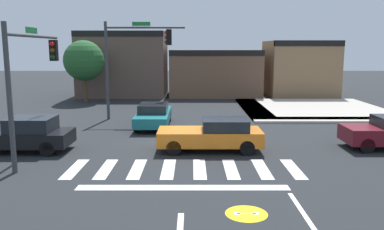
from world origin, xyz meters
TOP-DOWN VIEW (x-y plane):
  - ground_plane at (0.00, 0.00)m, footprint 120.00×120.00m
  - crosswalk_near at (0.00, -4.50)m, footprint 8.52×2.48m
  - bike_detector_marking at (1.76, -8.53)m, footprint 1.15×1.15m
  - curb_corner_northeast at (8.49, 9.42)m, footprint 10.00×10.60m
  - storefront_row at (1.19, 19.20)m, footprint 23.41×7.02m
  - traffic_signal_southwest at (-6.04, -2.80)m, footprint 0.32×5.27m
  - traffic_signal_northwest at (-3.26, 5.98)m, footprint 4.91×0.32m
  - car_orange at (1.20, -1.78)m, footprint 4.47×1.85m
  - car_teal at (-1.88, 3.58)m, footprint 1.78×4.77m
  - car_black at (-7.02, -1.93)m, footprint 4.45×1.84m
  - roadside_tree at (-8.50, 14.00)m, footprint 3.29×3.29m

SIDE VIEW (x-z plane):
  - ground_plane at x=0.00m, z-range 0.00..0.00m
  - bike_detector_marking at x=1.76m, z-range 0.00..0.01m
  - crosswalk_near at x=0.00m, z-range 0.00..0.01m
  - curb_corner_northeast at x=8.49m, z-range 0.00..0.15m
  - car_teal at x=-1.88m, z-range 0.01..1.32m
  - car_orange at x=1.20m, z-range 0.01..1.40m
  - car_black at x=-7.02m, z-range -0.02..1.47m
  - storefront_row at x=1.19m, z-range -0.37..5.51m
  - roadside_tree at x=-8.50m, z-range 0.86..5.90m
  - traffic_signal_southwest at x=-6.04m, z-range 1.04..6.33m
  - traffic_signal_northwest at x=-3.26m, z-range 1.17..7.17m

